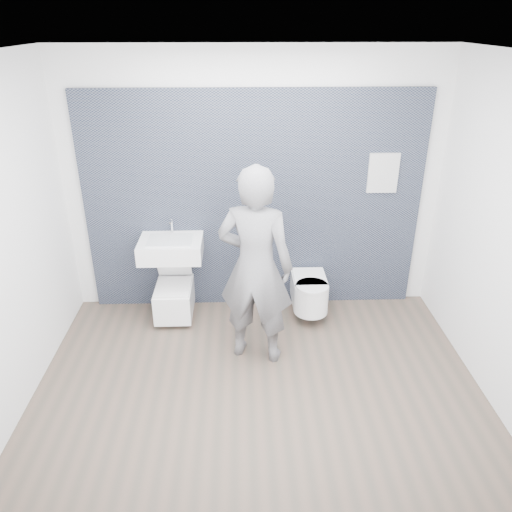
{
  "coord_description": "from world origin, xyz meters",
  "views": [
    {
      "loc": [
        -0.14,
        -3.6,
        3.02
      ],
      "look_at": [
        0.0,
        0.6,
        1.0
      ],
      "focal_mm": 35.0,
      "sensor_mm": 36.0,
      "label": 1
    }
  ],
  "objects_px": {
    "washbasin": "(171,248)",
    "toilet_rounded": "(310,293)",
    "toilet_square": "(175,297)",
    "visitor": "(255,267)"
  },
  "relations": [
    {
      "from": "washbasin",
      "to": "toilet_rounded",
      "type": "relative_size",
      "value": 1.05
    },
    {
      "from": "toilet_square",
      "to": "toilet_rounded",
      "type": "height_order",
      "value": "toilet_square"
    },
    {
      "from": "toilet_rounded",
      "to": "visitor",
      "type": "bearing_deg",
      "value": -132.3
    },
    {
      "from": "washbasin",
      "to": "visitor",
      "type": "relative_size",
      "value": 0.34
    },
    {
      "from": "washbasin",
      "to": "toilet_square",
      "type": "relative_size",
      "value": 0.92
    },
    {
      "from": "washbasin",
      "to": "toilet_square",
      "type": "height_order",
      "value": "washbasin"
    },
    {
      "from": "toilet_rounded",
      "to": "washbasin",
      "type": "bearing_deg",
      "value": 177.38
    },
    {
      "from": "toilet_square",
      "to": "visitor",
      "type": "relative_size",
      "value": 0.37
    },
    {
      "from": "washbasin",
      "to": "visitor",
      "type": "height_order",
      "value": "visitor"
    },
    {
      "from": "toilet_square",
      "to": "visitor",
      "type": "distance_m",
      "value": 1.33
    }
  ]
}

